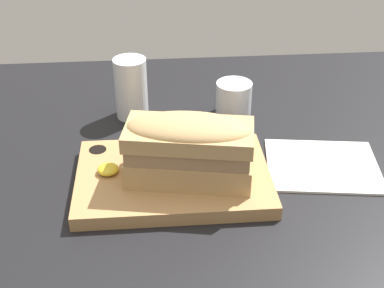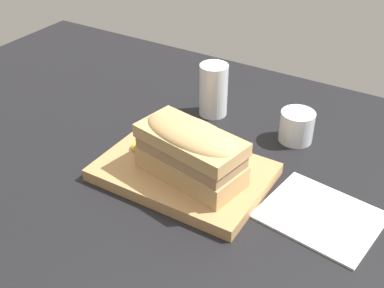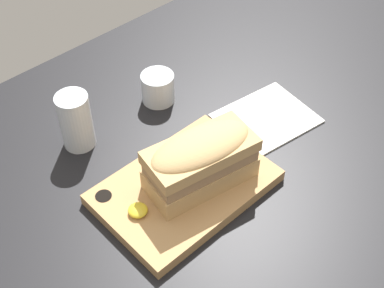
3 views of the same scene
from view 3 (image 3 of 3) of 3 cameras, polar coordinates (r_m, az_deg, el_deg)
dining_table at (r=98.76cm, az=1.63°, el=-2.15°), size 167.04×92.10×2.00cm
serving_board at (r=92.35cm, az=-0.83°, el=-4.63°), size 29.30×20.05×2.25cm
sandwich at (r=87.84cm, az=0.93°, el=-1.63°), size 19.68×11.86×10.07cm
mustard_dollop at (r=87.51cm, az=-5.80°, el=-7.04°), size 3.23×3.23×1.29cm
water_glass at (r=99.94cm, az=-12.24°, el=2.10°), size 6.01×6.01×11.33cm
wine_glass at (r=108.70cm, az=-3.65°, el=5.87°), size 6.70×6.70×6.20cm
napkin at (r=106.58cm, az=8.08°, el=2.63°), size 19.60×17.03×0.40cm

